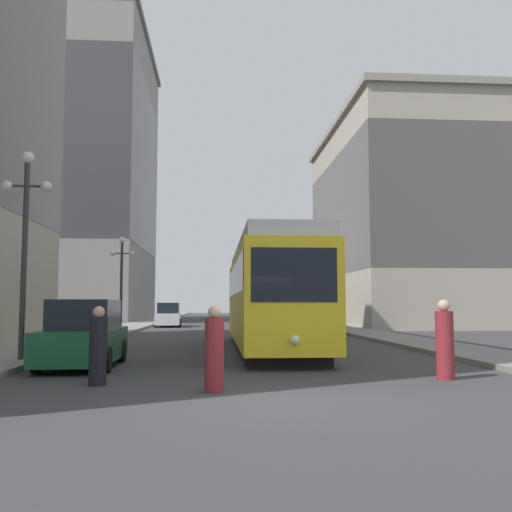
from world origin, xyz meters
TOP-DOWN VIEW (x-y plane):
  - ground_plane at (0.00, 0.00)m, footprint 200.00×200.00m
  - sidewalk_left at (-7.39, 40.00)m, footprint 2.69×120.00m
  - sidewalk_right at (7.39, 40.00)m, footprint 2.69×120.00m
  - streetcar at (0.84, 11.32)m, footprint 2.67×14.51m
  - transit_bus at (4.12, 26.19)m, footprint 2.93×12.63m
  - parked_car_left_near at (-4.74, 5.69)m, footprint 1.96×4.28m
  - parked_car_left_mid at (-4.74, 33.23)m, footprint 2.00×4.48m
  - pedestrian_crossing_near at (-3.64, 2.18)m, footprint 0.37×0.37m
  - pedestrian_crossing_far at (4.02, 2.53)m, footprint 0.40×0.40m
  - pedestrian_on_sidewalk at (-1.19, 1.08)m, footprint 0.37×0.37m
  - lamp_post_left_near at (-6.64, 6.42)m, footprint 1.41×0.36m
  - lamp_post_left_far at (-6.64, 22.99)m, footprint 1.41×0.36m
  - building_left_corner at (-15.28, 50.04)m, footprint 13.69×22.13m
  - building_right_corner at (15.91, 35.46)m, footprint 14.96×21.45m

SIDE VIEW (x-z plane):
  - ground_plane at x=0.00m, z-range 0.00..0.00m
  - sidewalk_left at x=-7.39m, z-range 0.00..0.15m
  - sidewalk_right at x=7.39m, z-range 0.00..0.15m
  - pedestrian_crossing_near at x=-3.64m, z-range -0.06..1.60m
  - pedestrian_on_sidewalk at x=-1.19m, z-range -0.06..1.61m
  - pedestrian_crossing_far at x=4.02m, z-range -0.06..1.74m
  - parked_car_left_near at x=-4.74m, z-range -0.07..1.75m
  - parked_car_left_mid at x=-4.74m, z-range -0.07..1.75m
  - transit_bus at x=4.12m, z-range 0.22..3.67m
  - streetcar at x=0.84m, z-range 0.16..4.05m
  - lamp_post_left_far at x=-6.64m, z-range 1.01..6.48m
  - lamp_post_left_near at x=-6.64m, z-range 1.05..7.02m
  - building_right_corner at x=15.91m, z-range 0.22..17.04m
  - building_left_corner at x=-15.28m, z-range 0.47..30.82m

